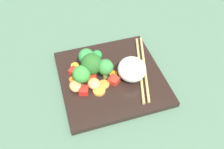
# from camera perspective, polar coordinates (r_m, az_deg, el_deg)

# --- Properties ---
(ground_plane) EXTENTS (1.10, 1.10, 0.02)m
(ground_plane) POSITION_cam_1_polar(r_m,az_deg,el_deg) (0.66, -0.17, -1.75)
(ground_plane) COLOR #496952
(square_plate) EXTENTS (0.27, 0.27, 0.02)m
(square_plate) POSITION_cam_1_polar(r_m,az_deg,el_deg) (0.65, -0.18, -0.75)
(square_plate) COLOR black
(square_plate) RESTS_ON ground_plane
(rice_mound) EXTENTS (0.09, 0.09, 0.06)m
(rice_mound) POSITION_cam_1_polar(r_m,az_deg,el_deg) (0.62, 4.67, 1.21)
(rice_mound) COLOR white
(rice_mound) RESTS_ON square_plate
(broccoli_floret_0) EXTENTS (0.04, 0.04, 0.07)m
(broccoli_floret_0) POSITION_cam_1_polar(r_m,az_deg,el_deg) (0.64, -6.02, 4.07)
(broccoli_floret_0) COLOR #52933D
(broccoli_floret_0) RESTS_ON square_plate
(broccoli_floret_1) EXTENTS (0.05, 0.05, 0.07)m
(broccoli_floret_1) POSITION_cam_1_polar(r_m,az_deg,el_deg) (0.62, -4.80, 2.44)
(broccoli_floret_1) COLOR #649F52
(broccoli_floret_1) RESTS_ON square_plate
(broccoli_floret_2) EXTENTS (0.03, 0.03, 0.04)m
(broccoli_floret_2) POSITION_cam_1_polar(r_m,az_deg,el_deg) (0.66, -3.54, 4.38)
(broccoli_floret_2) COLOR #5B934B
(broccoli_floret_2) RESTS_ON square_plate
(broccoli_floret_3) EXTENTS (0.04, 0.04, 0.06)m
(broccoli_floret_3) POSITION_cam_1_polar(r_m,az_deg,el_deg) (0.61, -7.11, -0.14)
(broccoli_floret_3) COLOR #5A9D3D
(broccoli_floret_3) RESTS_ON square_plate
(broccoli_floret_4) EXTENTS (0.04, 0.04, 0.06)m
(broccoli_floret_4) POSITION_cam_1_polar(r_m,az_deg,el_deg) (0.62, -1.70, 2.00)
(broccoli_floret_4) COLOR #6FA049
(broccoli_floret_4) RESTS_ON square_plate
(carrot_slice_0) EXTENTS (0.02, 0.02, 0.01)m
(carrot_slice_0) POSITION_cam_1_polar(r_m,az_deg,el_deg) (0.67, -8.68, 2.00)
(carrot_slice_0) COLOR orange
(carrot_slice_0) RESTS_ON square_plate
(carrot_slice_1) EXTENTS (0.03, 0.03, 0.00)m
(carrot_slice_1) POSITION_cam_1_polar(r_m,az_deg,el_deg) (0.66, -1.92, 1.73)
(carrot_slice_1) COLOR orange
(carrot_slice_1) RESTS_ON square_plate
(carrot_slice_2) EXTENTS (0.03, 0.03, 0.01)m
(carrot_slice_2) POSITION_cam_1_polar(r_m,az_deg,el_deg) (0.64, 0.29, 0.08)
(carrot_slice_2) COLOR orange
(carrot_slice_2) RESTS_ON square_plate
(carrot_slice_3) EXTENTS (0.03, 0.03, 0.00)m
(carrot_slice_3) POSITION_cam_1_polar(r_m,az_deg,el_deg) (0.62, -1.93, -2.31)
(carrot_slice_3) COLOR orange
(carrot_slice_3) RESTS_ON square_plate
(carrot_slice_4) EXTENTS (0.03, 0.03, 0.01)m
(carrot_slice_4) POSITION_cam_1_polar(r_m,az_deg,el_deg) (0.64, -9.10, -1.22)
(carrot_slice_4) COLOR orange
(carrot_slice_4) RESTS_ON square_plate
(carrot_slice_5) EXTENTS (0.04, 0.04, 0.01)m
(carrot_slice_5) POSITION_cam_1_polar(r_m,az_deg,el_deg) (0.61, -3.04, -3.77)
(carrot_slice_5) COLOR orange
(carrot_slice_5) RESTS_ON square_plate
(pepper_chunk_0) EXTENTS (0.03, 0.03, 0.02)m
(pepper_chunk_0) POSITION_cam_1_polar(r_m,az_deg,el_deg) (0.63, -5.06, -0.74)
(pepper_chunk_0) COLOR red
(pepper_chunk_0) RESTS_ON square_plate
(pepper_chunk_1) EXTENTS (0.03, 0.03, 0.02)m
(pepper_chunk_1) POSITION_cam_1_polar(r_m,az_deg,el_deg) (0.62, 0.09, -1.40)
(pepper_chunk_1) COLOR red
(pepper_chunk_1) RESTS_ON square_plate
(pepper_chunk_2) EXTENTS (0.03, 0.03, 0.02)m
(pepper_chunk_2) POSITION_cam_1_polar(r_m,az_deg,el_deg) (0.61, -6.62, -3.74)
(pepper_chunk_2) COLOR red
(pepper_chunk_2) RESTS_ON square_plate
(pepper_chunk_3) EXTENTS (0.03, 0.04, 0.02)m
(pepper_chunk_3) POSITION_cam_1_polar(r_m,az_deg,el_deg) (0.65, -8.67, 0.64)
(pepper_chunk_3) COLOR red
(pepper_chunk_3) RESTS_ON square_plate
(chicken_piece_0) EXTENTS (0.05, 0.05, 0.02)m
(chicken_piece_0) POSITION_cam_1_polar(r_m,az_deg,el_deg) (0.65, -6.84, 0.90)
(chicken_piece_0) COLOR #B49343
(chicken_piece_0) RESTS_ON square_plate
(chicken_piece_2) EXTENTS (0.03, 0.04, 0.02)m
(chicken_piece_2) POSITION_cam_1_polar(r_m,az_deg,el_deg) (0.62, -8.53, -2.67)
(chicken_piece_2) COLOR tan
(chicken_piece_2) RESTS_ON square_plate
(chicken_piece_3) EXTENTS (0.04, 0.04, 0.02)m
(chicken_piece_3) POSITION_cam_1_polar(r_m,az_deg,el_deg) (0.61, -4.28, -2.10)
(chicken_piece_3) COLOR tan
(chicken_piece_3) RESTS_ON square_plate
(chopstick_pair) EXTENTS (0.10, 0.23, 0.01)m
(chopstick_pair) POSITION_cam_1_polar(r_m,az_deg,el_deg) (0.67, 7.11, 1.64)
(chopstick_pair) COLOR tan
(chopstick_pair) RESTS_ON square_plate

